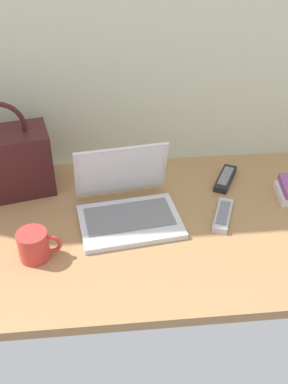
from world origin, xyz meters
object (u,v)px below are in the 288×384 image
coffee_mug (34,245)px  handbag (5,162)px  remote_control_near (225,178)px  remote_control_far (223,215)px  laptop (127,204)px

coffee_mug → handbag: (-0.12, 0.34, 0.07)m
remote_control_near → handbag: size_ratio=0.49×
remote_control_near → handbag: (-0.75, 0.02, 0.10)m
remote_control_far → handbag: bearing=162.5°
laptop → handbag: bearing=156.0°
remote_control_near → handbag: 0.76m
coffee_mug → laptop: bearing=31.6°
remote_control_near → remote_control_far: 0.21m
remote_control_far → handbag: 0.74m
laptop → remote_control_near: (0.36, 0.16, -0.03)m
remote_control_far → laptop: bearing=171.8°
remote_control_far → handbag: handbag is taller
coffee_mug → remote_control_far: (0.57, 0.12, -0.03)m
coffee_mug → handbag: handbag is taller
coffee_mug → handbag: size_ratio=0.37×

